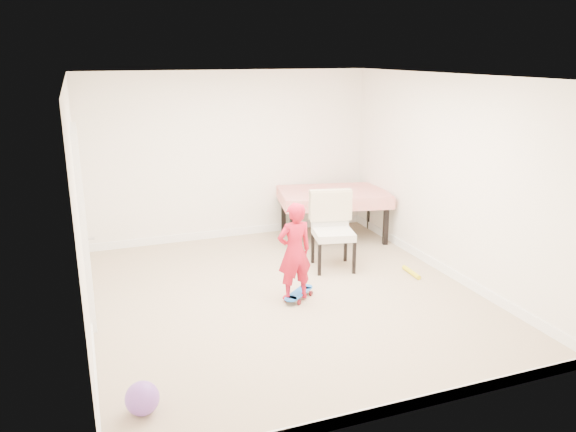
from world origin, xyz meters
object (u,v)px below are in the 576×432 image
object	(u,v)px
dining_chair	(333,231)
balloon	(142,398)
dining_table	(333,215)
child	(294,254)
skateboard	(299,295)

from	to	relation	value
dining_chair	balloon	xyz separation A→B (m)	(-2.82, -2.40, -0.39)
dining_table	dining_chair	size ratio (longest dim) A/B	1.56
balloon	child	bearing A→B (deg)	39.34
skateboard	dining_chair	bearing A→B (deg)	3.74
dining_table	child	distance (m)	2.45
dining_chair	dining_table	bearing A→B (deg)	77.27
dining_chair	child	size ratio (longest dim) A/B	0.89
child	balloon	world-z (taller)	child
child	skateboard	bearing A→B (deg)	-154.94
dining_chair	child	world-z (taller)	child
dining_chair	child	distance (m)	1.19
dining_table	balloon	bearing A→B (deg)	-121.57
dining_table	dining_chair	distance (m)	1.31
skateboard	balloon	size ratio (longest dim) A/B	1.96
dining_table	skateboard	size ratio (longest dim) A/B	3.01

